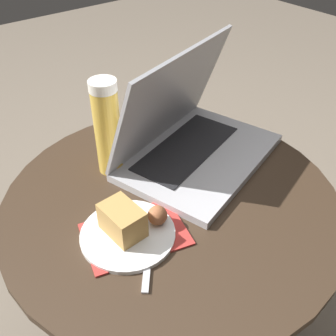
# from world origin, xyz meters

# --- Properties ---
(ground_plane) EXTENTS (6.00, 6.00, 0.00)m
(ground_plane) POSITION_xyz_m (0.00, 0.00, 0.00)
(ground_plane) COLOR #726656
(table) EXTENTS (0.71, 0.71, 0.53)m
(table) POSITION_xyz_m (0.00, 0.00, 0.37)
(table) COLOR black
(table) RESTS_ON ground_plane
(napkin) EXTENTS (0.22, 0.18, 0.00)m
(napkin) POSITION_xyz_m (-0.12, -0.04, 0.53)
(napkin) COLOR #B7332D
(napkin) RESTS_ON table
(laptop) EXTENTS (0.43, 0.36, 0.26)m
(laptop) POSITION_xyz_m (0.13, 0.09, 0.58)
(laptop) COLOR #B2B2B7
(laptop) RESTS_ON table
(beer_glass) EXTENTS (0.06, 0.06, 0.22)m
(beer_glass) POSITION_xyz_m (-0.05, 0.16, 0.64)
(beer_glass) COLOR gold
(beer_glass) RESTS_ON table
(snack_plate) EXTENTS (0.18, 0.18, 0.07)m
(snack_plate) POSITION_xyz_m (-0.13, -0.03, 0.55)
(snack_plate) COLOR white
(snack_plate) RESTS_ON table
(fork) EXTENTS (0.14, 0.16, 0.00)m
(fork) POSITION_xyz_m (-0.11, -0.07, 0.53)
(fork) COLOR silver
(fork) RESTS_ON table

